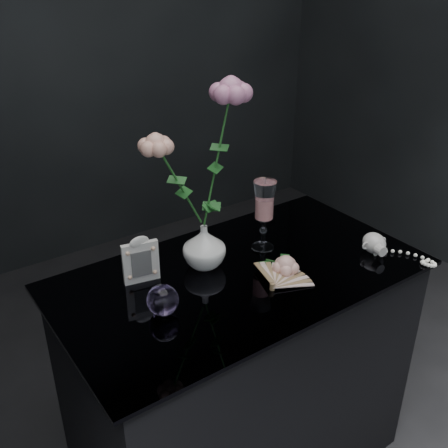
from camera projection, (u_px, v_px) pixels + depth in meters
table at (239, 374)px, 1.67m from camera, size 1.05×0.58×0.76m
vase at (204, 246)px, 1.49m from camera, size 0.14×0.14×0.13m
wine_glass at (264, 216)px, 1.56m from camera, size 0.09×0.09×0.22m
picture_frame at (141, 259)px, 1.42m from camera, size 0.12×0.10×0.14m
paperweight at (163, 300)px, 1.30m from camera, size 0.11×0.11×0.08m
paper_fan at (272, 286)px, 1.41m from camera, size 0.24×0.18×0.02m
loose_rose at (286, 265)px, 1.47m from camera, size 0.17×0.19×0.06m
pearl_jar at (374, 242)px, 1.58m from camera, size 0.25×0.26×0.07m
roses at (202, 157)px, 1.36m from camera, size 0.31×0.12×0.46m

